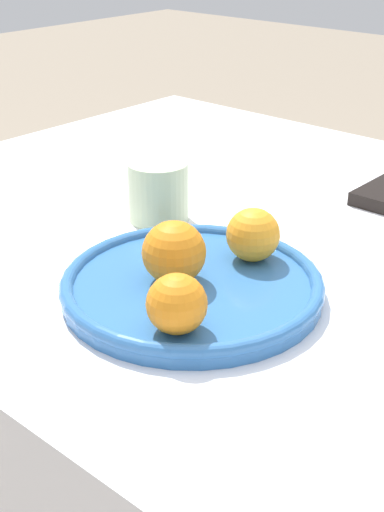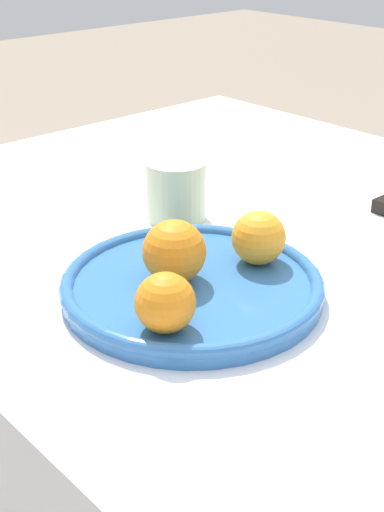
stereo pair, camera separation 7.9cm
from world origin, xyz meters
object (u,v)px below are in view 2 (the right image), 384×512
(orange_1, at_px, (259,238))
(cup_2, at_px, (176,191))
(orange_2, at_px, (165,303))
(fruit_platter, at_px, (192,285))
(orange_0, at_px, (174,252))

(orange_1, xyz_separation_m, cup_2, (-0.20, 0.04, -0.01))
(orange_2, bearing_deg, orange_1, 102.94)
(fruit_platter, bearing_deg, orange_1, 79.95)
(fruit_platter, distance_m, orange_2, 0.11)
(fruit_platter, distance_m, orange_0, 0.05)
(orange_0, xyz_separation_m, cup_2, (-0.16, 0.14, -0.01))
(orange_0, relative_size, orange_1, 1.12)
(fruit_platter, bearing_deg, orange_0, -142.36)
(orange_1, bearing_deg, cup_2, 167.99)
(fruit_platter, height_order, orange_1, orange_1)
(orange_0, bearing_deg, orange_2, -45.74)
(fruit_platter, relative_size, cup_2, 3.55)
(fruit_platter, height_order, cup_2, cup_2)
(cup_2, bearing_deg, orange_2, -42.86)
(orange_1, bearing_deg, orange_2, -77.06)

